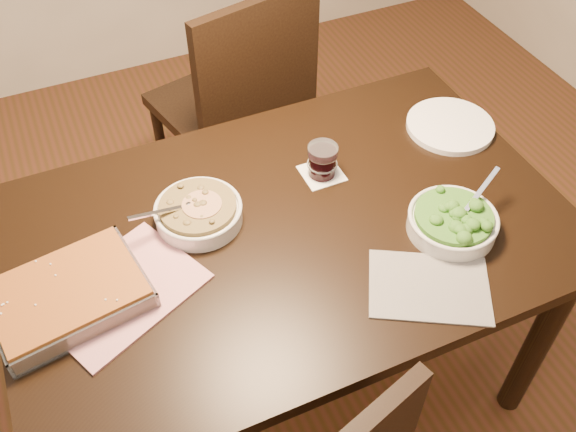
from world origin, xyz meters
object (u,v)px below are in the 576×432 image
at_px(stew_bowl, 198,212).
at_px(dinner_plate, 450,126).
at_px(baking_dish, 68,296).
at_px(table, 288,250).
at_px(broccoli_bowl, 453,221).
at_px(chair_far, 240,101).
at_px(wine_tumbler, 322,160).

bearing_deg(stew_bowl, dinner_plate, 3.84).
bearing_deg(baking_dish, table, -6.98).
distance_m(table, baking_dish, 0.55).
relative_size(table, stew_bowl, 5.75).
height_order(stew_bowl, broccoli_bowl, broccoli_bowl).
distance_m(table, dinner_plate, 0.62).
relative_size(table, broccoli_bowl, 5.80).
bearing_deg(dinner_plate, stew_bowl, -176.16).
distance_m(broccoli_bowl, chair_far, 1.00).
relative_size(stew_bowl, broccoli_bowl, 1.01).
bearing_deg(wine_tumbler, baking_dish, -167.56).
bearing_deg(broccoli_bowl, stew_bowl, 153.10).
distance_m(baking_dish, chair_far, 1.09).
bearing_deg(baking_dish, wine_tumbler, 3.53).
distance_m(broccoli_bowl, wine_tumbler, 0.37).
distance_m(broccoli_bowl, baking_dish, 0.92).
relative_size(broccoli_bowl, chair_far, 0.24).
height_order(wine_tumbler, dinner_plate, wine_tumbler).
xyz_separation_m(stew_bowl, broccoli_bowl, (0.56, -0.28, 0.00)).
bearing_deg(stew_bowl, wine_tumbler, 4.66).
height_order(broccoli_bowl, wine_tumbler, wine_tumbler).
height_order(stew_bowl, chair_far, chair_far).
relative_size(stew_bowl, wine_tumbler, 2.70).
bearing_deg(broccoli_bowl, baking_dish, 170.09).
height_order(broccoli_bowl, baking_dish, broccoli_bowl).
xyz_separation_m(table, stew_bowl, (-0.19, 0.11, 0.13)).
relative_size(wine_tumbler, dinner_plate, 0.36).
bearing_deg(broccoli_bowl, table, 154.18).
bearing_deg(wine_tumbler, broccoli_bowl, -57.03).
xyz_separation_m(broccoli_bowl, baking_dish, (-0.90, 0.16, -0.00)).
bearing_deg(chair_far, table, 64.93).
xyz_separation_m(wine_tumbler, chair_far, (0.00, 0.65, -0.25)).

